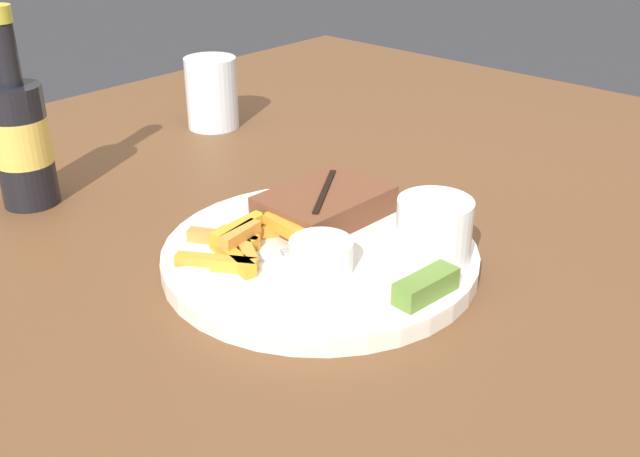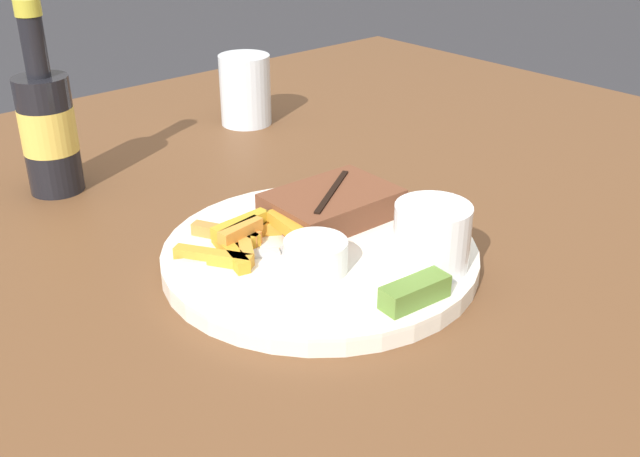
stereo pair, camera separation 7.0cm
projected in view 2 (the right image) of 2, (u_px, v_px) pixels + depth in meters
dining_table at (320, 317)px, 0.74m from camera, size 1.50×1.33×0.72m
dinner_plate at (320, 256)px, 0.71m from camera, size 0.30×0.30×0.02m
steak_portion at (332, 205)px, 0.76m from camera, size 0.13×0.09×0.03m
fries_pile at (249, 235)px, 0.71m from camera, size 0.14×0.12×0.02m
coleslaw_cup at (432, 233)px, 0.66m from camera, size 0.07×0.07×0.06m
dipping_sauce_cup at (316, 254)px, 0.66m from camera, size 0.06×0.06×0.03m
pickle_spear at (415, 292)px, 0.61m from camera, size 0.06×0.03×0.02m
fork_utensil at (238, 256)px, 0.69m from camera, size 0.13×0.07×0.00m
knife_utensil at (310, 228)px, 0.74m from camera, size 0.09×0.16×0.01m
beer_bottle at (48, 127)px, 0.84m from camera, size 0.06×0.06×0.22m
drinking_glass at (245, 90)px, 1.06m from camera, size 0.07×0.07×0.10m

